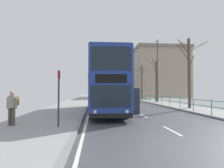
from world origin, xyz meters
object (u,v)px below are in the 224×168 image
Objects in this scene: bare_tree_far_00 at (189,71)px; street_lamp_far_side at (157,67)px; pedestrian_with_backpack at (12,105)px; bus_stop_sign_near at (59,92)px; bare_tree_far_02 at (156,80)px; background_building_00 at (155,74)px; double_decker_bus_main at (107,84)px; bare_tree_far_01 at (142,81)px.

street_lamp_far_side is at bearing 91.52° from bare_tree_far_00.
pedestrian_with_backpack is 2.47m from bus_stop_sign_near.
bus_stop_sign_near is at bearing -142.91° from bare_tree_far_00.
street_lamp_far_side is 1.28× the size of bare_tree_far_02.
street_lamp_far_side is 28.00m from background_building_00.
double_decker_bus_main is at bearing -127.76° from street_lamp_far_side.
bus_stop_sign_near is at bearing -120.44° from bare_tree_far_02.
bare_tree_far_02 is at bearing 53.96° from pedestrian_with_backpack.
bus_stop_sign_near is 0.14× the size of background_building_00.
bus_stop_sign_near is 13.67m from bare_tree_far_00.
bare_tree_far_00 is at bearing -103.48° from background_building_00.
bus_stop_sign_near is (-2.69, -6.25, -0.60)m from double_decker_bus_main.
background_building_00 reaches higher than bare_tree_far_02.
pedestrian_with_backpack is 20.82m from street_lamp_far_side.
bare_tree_far_02 is (0.89, 3.07, -1.74)m from street_lamp_far_side.
street_lamp_far_side is 3.64m from bare_tree_far_02.
bare_tree_far_01 reaches higher than bus_stop_sign_near.
bare_tree_far_02 reaches higher than double_decker_bus_main.
bare_tree_far_00 is 35.98m from background_building_00.
bus_stop_sign_near is 47.35m from background_building_00.
bare_tree_far_00 is 19.59m from bare_tree_far_01.
street_lamp_far_side is (10.56, 16.42, 3.44)m from bus_stop_sign_near.
pedestrian_with_backpack is at bearing -149.93° from bare_tree_far_00.
bare_tree_far_01 reaches higher than bare_tree_far_00.
double_decker_bus_main is 15.91m from bare_tree_far_02.
bare_tree_far_02 is (8.76, 13.24, 1.11)m from double_decker_bus_main.
bare_tree_far_01 is at bearing 68.03° from bus_stop_sign_near.
double_decker_bus_main is at bearing -111.59° from bare_tree_far_01.
bare_tree_far_01 reaches higher than double_decker_bus_main.
background_building_00 is (7.95, 15.29, 2.81)m from bare_tree_far_01.
bare_tree_far_01 is at bearing -117.48° from background_building_00.
bare_tree_far_02 is at bearing -108.09° from background_building_00.
bare_tree_far_02 is at bearing 86.62° from bare_tree_far_00.
double_decker_bus_main is at bearing -123.51° from bare_tree_far_02.
pedestrian_with_backpack is 0.24× the size of bare_tree_far_00.
background_building_00 is (21.45, 42.45, 5.56)m from pedestrian_with_backpack.
bus_stop_sign_near is at bearing -113.98° from background_building_00.
background_building_00 is (8.58, 26.61, 1.46)m from street_lamp_far_side.
background_building_00 is at bearing 72.13° from street_lamp_far_side.
bare_tree_far_02 is at bearing 56.49° from double_decker_bus_main.
bus_stop_sign_near is at bearing -122.76° from street_lamp_far_side.
pedestrian_with_backpack is at bearing -131.35° from double_decker_bus_main.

